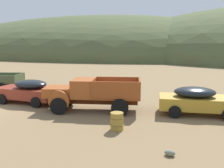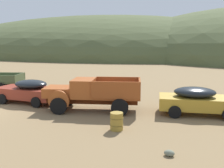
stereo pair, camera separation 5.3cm
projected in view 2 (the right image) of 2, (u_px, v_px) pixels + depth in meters
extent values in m
ellipsoid|color=#4C5633|center=(97.00, 54.00, 83.95)|extent=(118.22, 71.25, 24.56)
cube|color=#495735|center=(2.00, 81.00, 20.16)|extent=(3.44, 2.72, 0.12)
cube|color=#495735|center=(8.00, 76.00, 21.06)|extent=(2.91, 0.97, 0.55)
cube|color=#495735|center=(20.00, 77.00, 20.03)|extent=(0.66, 1.87, 0.55)
cylinder|color=black|center=(11.00, 84.00, 21.21)|extent=(1.00, 0.55, 0.96)
cylinder|color=black|center=(0.00, 89.00, 19.23)|extent=(1.00, 0.55, 0.96)
cube|color=maroon|center=(28.00, 93.00, 16.75)|extent=(4.30, 1.89, 0.68)
ellipsoid|color=black|center=(31.00, 84.00, 16.56)|extent=(2.24, 1.66, 0.57)
ellipsoid|color=maroon|center=(5.00, 90.00, 17.40)|extent=(0.95, 1.50, 0.61)
cylinder|color=black|center=(22.00, 94.00, 18.13)|extent=(0.68, 0.20, 0.68)
cylinder|color=black|center=(3.00, 99.00, 16.39)|extent=(0.68, 0.20, 0.68)
cylinder|color=black|center=(53.00, 96.00, 17.22)|extent=(0.68, 0.20, 0.68)
cylinder|color=black|center=(36.00, 102.00, 15.48)|extent=(0.68, 0.20, 0.68)
cube|color=#51220D|center=(92.00, 100.00, 14.83)|extent=(5.43, 2.22, 0.36)
cube|color=#A34C1E|center=(60.00, 91.00, 14.94)|extent=(2.05, 1.98, 0.55)
cube|color=#B7B2A8|center=(47.00, 92.00, 15.02)|extent=(0.36, 1.09, 0.44)
cylinder|color=#A34C1E|center=(68.00, 94.00, 15.92)|extent=(1.21, 0.48, 1.20)
cylinder|color=#A34C1E|center=(59.00, 101.00, 14.04)|extent=(1.21, 0.48, 1.20)
cube|color=#A34C1E|center=(84.00, 88.00, 14.76)|extent=(1.67, 2.10, 1.05)
cube|color=black|center=(74.00, 84.00, 14.78)|extent=(0.44, 1.53, 0.59)
cube|color=#97471E|center=(117.00, 96.00, 14.65)|extent=(3.11, 2.55, 0.12)
cube|color=#97471E|center=(118.00, 84.00, 15.51)|extent=(2.65, 0.78, 0.95)
cube|color=#97471E|center=(116.00, 90.00, 13.62)|extent=(2.65, 0.78, 0.95)
cube|color=#97471E|center=(139.00, 88.00, 14.44)|extent=(0.58, 1.89, 0.95)
cylinder|color=black|center=(68.00, 98.00, 16.01)|extent=(1.00, 0.51, 0.96)
cylinder|color=black|center=(59.00, 106.00, 14.04)|extent=(1.00, 0.51, 0.96)
cylinder|color=black|center=(122.00, 99.00, 15.69)|extent=(1.00, 0.51, 0.96)
cylinder|color=black|center=(120.00, 107.00, 13.72)|extent=(1.00, 0.51, 0.96)
cube|color=#B28928|center=(199.00, 103.00, 13.95)|extent=(4.63, 2.56, 0.68)
ellipsoid|color=black|center=(195.00, 92.00, 13.90)|extent=(2.52, 2.00, 0.57)
cylinder|color=black|center=(220.00, 106.00, 14.67)|extent=(0.70, 0.31, 0.68)
cylinder|color=black|center=(175.00, 112.00, 13.35)|extent=(0.70, 0.31, 0.68)
cylinder|color=black|center=(173.00, 104.00, 15.17)|extent=(0.70, 0.31, 0.68)
cylinder|color=olive|center=(117.00, 121.00, 11.53)|extent=(0.60, 0.60, 0.83)
torus|color=brown|center=(117.00, 118.00, 11.51)|extent=(0.64, 0.64, 0.03)
torus|color=brown|center=(117.00, 125.00, 11.56)|extent=(0.64, 0.64, 0.03)
ellipsoid|color=#4C8438|center=(181.00, 95.00, 18.01)|extent=(0.79, 0.71, 0.86)
ellipsoid|color=#4C8438|center=(183.00, 95.00, 18.07)|extent=(0.77, 0.70, 0.84)
ellipsoid|color=#4C8438|center=(181.00, 95.00, 18.03)|extent=(1.07, 0.96, 0.94)
ellipsoid|color=slate|center=(169.00, 153.00, 8.93)|extent=(0.38, 0.28, 0.23)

